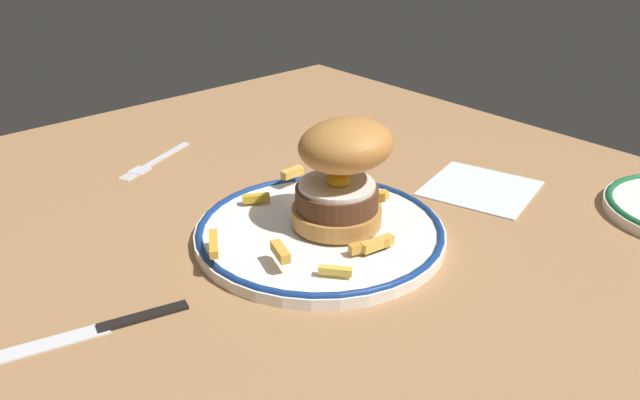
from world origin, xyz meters
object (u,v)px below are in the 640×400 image
fork (155,161)px  napkin (480,188)px  burger (340,171)px  dinner_plate (320,231)px  knife (103,327)px

fork → napkin: size_ratio=1.08×
burger → napkin: burger is taller
burger → fork: burger is taller
burger → napkin: size_ratio=1.10×
fork → napkin: 43.75cm
dinner_plate → fork: 31.15cm
dinner_plate → burger: (0.96, 1.99, 6.81)cm
burger → fork: 33.19cm
burger → napkin: 22.83cm
dinner_plate → napkin: bearing=80.3°
dinner_plate → knife: size_ratio=1.52×
burger → fork: bearing=-171.3°
burger → dinner_plate: bearing=-115.7°
dinner_plate → knife: (-0.45, -24.73, -0.58)cm
burger → napkin: bearing=81.9°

